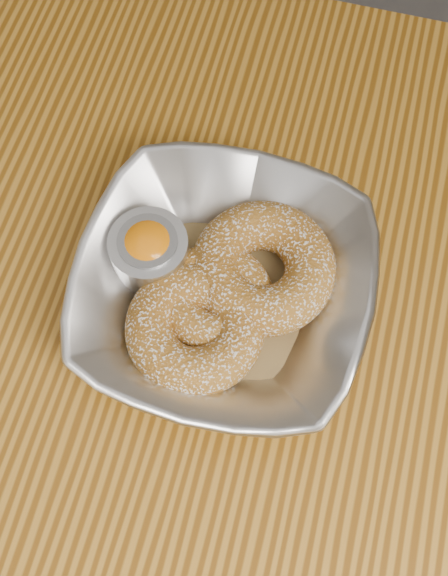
% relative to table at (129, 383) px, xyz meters
% --- Properties ---
extents(ground_plane, '(4.00, 4.00, 0.00)m').
position_rel_table_xyz_m(ground_plane, '(0.00, 0.00, -0.65)').
color(ground_plane, '#565659').
rests_on(ground_plane, ground).
extents(table, '(1.20, 0.80, 0.75)m').
position_rel_table_xyz_m(table, '(0.00, 0.00, 0.00)').
color(table, '#8F5D19').
rests_on(table, ground_plane).
extents(serving_bowl, '(0.23, 0.23, 0.06)m').
position_rel_table_xyz_m(serving_bowl, '(0.07, 0.06, 0.13)').
color(serving_bowl, '#B7BABE').
rests_on(serving_bowl, table).
extents(parchment, '(0.20, 0.20, 0.00)m').
position_rel_table_xyz_m(parchment, '(0.07, 0.06, 0.11)').
color(parchment, olive).
rests_on(parchment, table).
extents(donut_back, '(0.15, 0.15, 0.04)m').
position_rel_table_xyz_m(donut_back, '(0.10, 0.09, 0.13)').
color(donut_back, '#935C1C').
rests_on(donut_back, parchment).
extents(donut_front, '(0.12, 0.12, 0.04)m').
position_rel_table_xyz_m(donut_front, '(0.06, 0.03, 0.13)').
color(donut_front, '#935C1C').
rests_on(donut_front, parchment).
extents(donut_extra, '(0.11, 0.11, 0.03)m').
position_rel_table_xyz_m(donut_extra, '(0.07, 0.06, 0.12)').
color(donut_extra, '#935C1C').
rests_on(donut_extra, parchment).
extents(ramekin, '(0.06, 0.06, 0.05)m').
position_rel_table_xyz_m(ramekin, '(0.01, 0.08, 0.13)').
color(ramekin, '#B7BABE').
rests_on(ramekin, table).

